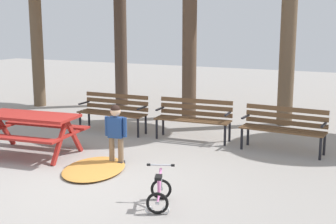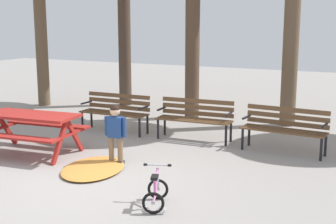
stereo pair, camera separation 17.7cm
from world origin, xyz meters
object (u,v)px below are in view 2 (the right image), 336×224
Objects in this scene: park_bench_left at (195,116)px; kids_bicycle at (156,192)px; park_bench_far_left at (116,109)px; park_bench_right at (285,126)px; child_standing at (115,129)px; picnic_table at (31,123)px.

park_bench_left is 3.75m from kids_bicycle.
park_bench_far_left is at bearing -176.08° from park_bench_left.
park_bench_right is 1.53× the size of child_standing.
park_bench_far_left is 1.50× the size of child_standing.
park_bench_far_left is 0.99× the size of park_bench_right.
child_standing is (1.34, -2.09, 0.12)m from park_bench_far_left.
picnic_table is 3.07× the size of kids_bicycle.
kids_bicycle is at bearing -75.02° from park_bench_left.
park_bench_left reaches higher than kids_bicycle.
child_standing reaches higher than park_bench_right.
park_bench_right is (1.91, -0.13, 0.00)m from park_bench_left.
kids_bicycle is at bearing -50.57° from park_bench_far_left.
picnic_table is 1.19× the size of park_bench_right.
park_bench_far_left is 4.52m from kids_bicycle.
child_standing reaches higher than kids_bicycle.
park_bench_right is at bearing 27.69° from picnic_table.
child_standing is at bearing -57.44° from park_bench_far_left.
park_bench_right reaches higher than picnic_table.
kids_bicycle is at bearing -105.17° from park_bench_right.
park_bench_far_left is 3.81m from park_bench_right.
kids_bicycle is at bearing -42.29° from child_standing.
child_standing reaches higher than park_bench_far_left.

